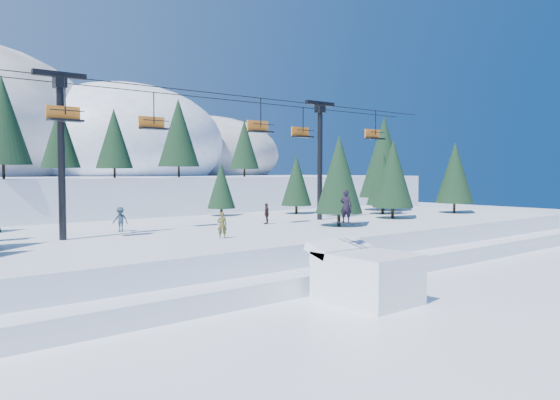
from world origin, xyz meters
TOP-DOWN VIEW (x-y plane):
  - ground at (0.00, 0.00)m, footprint 160.00×160.00m
  - mid_shelf at (0.00, 18.00)m, footprint 70.00×22.00m
  - berm at (0.00, 8.00)m, footprint 70.00×6.00m
  - jump_kicker at (1.08, 2.32)m, footprint 3.75×5.12m
  - chairlift at (1.86, 18.05)m, footprint 46.00×3.21m
  - conifer_stand at (1.10, 18.30)m, footprint 62.29×17.73m
  - distant_skiers at (-1.77, 17.66)m, footprint 33.84×10.91m
  - banner_near at (6.58, 4.97)m, footprint 2.78×0.71m
  - banner_far at (10.59, 5.79)m, footprint 2.60×1.24m

SIDE VIEW (x-z plane):
  - ground at x=0.00m, z-range 0.00..0.00m
  - banner_near at x=6.58m, z-range 0.09..0.99m
  - banner_far at x=10.59m, z-range 0.09..0.99m
  - berm at x=0.00m, z-range 0.00..1.10m
  - mid_shelf at x=0.00m, z-range 0.00..2.50m
  - jump_kicker at x=1.08m, z-range -1.48..4.26m
  - distant_skiers at x=-1.77m, z-range 2.47..4.24m
  - conifer_stand at x=1.10m, z-range 2.01..12.17m
  - chairlift at x=1.86m, z-range 4.18..14.46m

